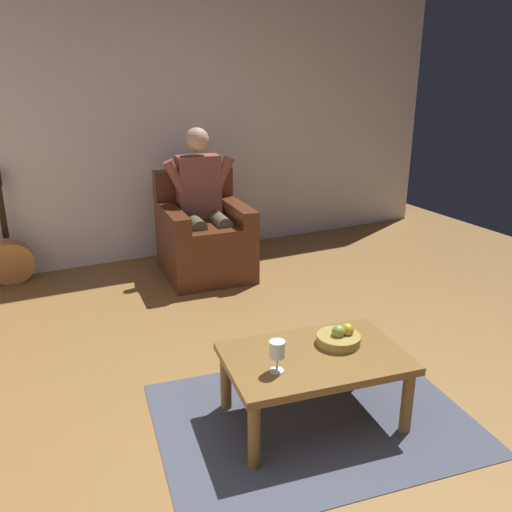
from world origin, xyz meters
TOP-DOWN VIEW (x-y plane):
  - ground_plane at (0.00, 0.00)m, footprint 7.65×7.65m
  - wall_back at (0.00, -3.22)m, footprint 6.58×0.06m
  - rug at (-0.16, -0.28)m, footprint 1.75×1.38m
  - armchair at (-0.42, -2.53)m, footprint 0.77×0.83m
  - person_seated at (-0.42, -2.54)m, footprint 0.63×0.58m
  - coffee_table at (-0.16, -0.28)m, footprint 0.97×0.70m
  - guitar at (1.15, -3.01)m, footprint 0.39×0.22m
  - wine_glass_near at (0.09, -0.23)m, footprint 0.08×0.08m
  - fruit_bowl at (-0.33, -0.32)m, footprint 0.23×0.23m

SIDE VIEW (x-z plane):
  - ground_plane at x=0.00m, z-range 0.00..0.00m
  - rug at x=-0.16m, z-range 0.00..0.01m
  - guitar at x=1.15m, z-range -0.26..0.71m
  - armchair at x=-0.42m, z-range -0.13..0.77m
  - coffee_table at x=-0.16m, z-range 0.13..0.52m
  - fruit_bowl at x=-0.33m, z-range 0.36..0.47m
  - wine_glass_near at x=0.09m, z-range 0.41..0.57m
  - person_seated at x=-0.42m, z-range 0.04..1.32m
  - wall_back at x=0.00m, z-range 0.00..2.77m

